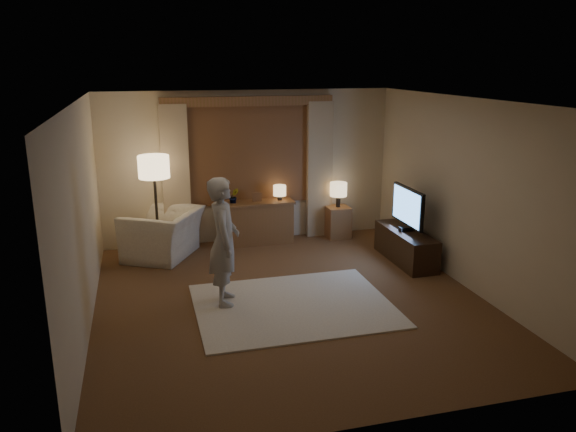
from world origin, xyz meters
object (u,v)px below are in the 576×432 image
object	(u,v)px
sideboard	(257,223)
armchair	(163,234)
tv_stand	(406,246)
person	(224,241)
side_table	(338,222)

from	to	relation	value
sideboard	armchair	size ratio (longest dim) A/B	1.02
tv_stand	person	world-z (taller)	person
tv_stand	side_table	bearing A→B (deg)	112.45
sideboard	tv_stand	distance (m)	2.56
armchair	person	distance (m)	2.23
sideboard	person	xyz separation A→B (m)	(-0.93, -2.38, 0.50)
sideboard	person	world-z (taller)	person
armchair	side_table	distance (m)	3.08
armchair	sideboard	bearing A→B (deg)	129.78
person	armchair	bearing A→B (deg)	26.45
armchair	tv_stand	distance (m)	3.87
armchair	side_table	size ratio (longest dim) A/B	2.09
sideboard	side_table	bearing A→B (deg)	-1.97
sideboard	armchair	bearing A→B (deg)	-169.09
armchair	person	world-z (taller)	person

